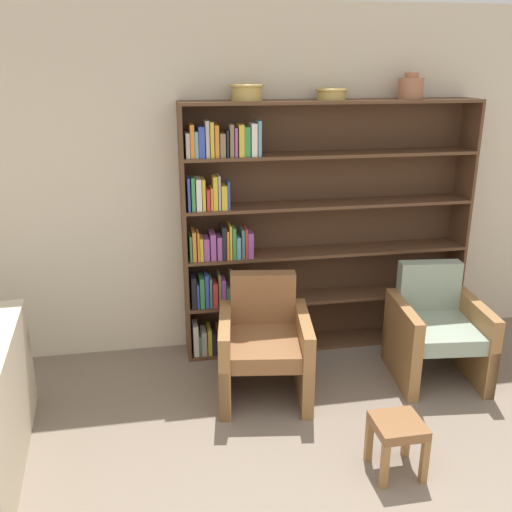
{
  "coord_description": "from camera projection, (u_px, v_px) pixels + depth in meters",
  "views": [
    {
      "loc": [
        -0.96,
        -1.74,
        2.3
      ],
      "look_at": [
        -0.24,
        2.19,
        0.95
      ],
      "focal_mm": 40.0,
      "sensor_mm": 36.0,
      "label": 1
    }
  ],
  "objects": [
    {
      "name": "bowl_olive",
      "position": [
        247.0,
        91.0,
        4.19
      ],
      "size": [
        0.25,
        0.25,
        0.12
      ],
      "color": "tan",
      "rests_on": "bookshelf"
    },
    {
      "name": "bowl_terracotta",
      "position": [
        332.0,
        93.0,
        4.3
      ],
      "size": [
        0.24,
        0.24,
        0.08
      ],
      "color": "tan",
      "rests_on": "bookshelf"
    },
    {
      "name": "vase_tall",
      "position": [
        411.0,
        87.0,
        4.4
      ],
      "size": [
        0.19,
        0.19,
        0.2
      ],
      "color": "#A36647",
      "rests_on": "bookshelf"
    },
    {
      "name": "bookshelf",
      "position": [
        300.0,
        229.0,
        4.63
      ],
      "size": [
        2.36,
        0.3,
        2.04
      ],
      "color": "brown",
      "rests_on": "ground"
    },
    {
      "name": "armchair_leather",
      "position": [
        264.0,
        344.0,
        4.11
      ],
      "size": [
        0.73,
        0.77,
        0.85
      ],
      "rotation": [
        0.0,
        0.0,
        2.99
      ],
      "color": "olive",
      "rests_on": "ground"
    },
    {
      "name": "wall_back",
      "position": [
        273.0,
        184.0,
        4.64
      ],
      "size": [
        12.0,
        0.06,
        2.75
      ],
      "color": "beige",
      "rests_on": "ground"
    },
    {
      "name": "footstool",
      "position": [
        398.0,
        433.0,
        3.31
      ],
      "size": [
        0.28,
        0.28,
        0.34
      ],
      "color": "olive",
      "rests_on": "ground"
    },
    {
      "name": "armchair_cushioned",
      "position": [
        436.0,
        329.0,
        4.34
      ],
      "size": [
        0.71,
        0.74,
        0.85
      ],
      "rotation": [
        0.0,
        0.0,
        3.04
      ],
      "color": "olive",
      "rests_on": "ground"
    }
  ]
}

